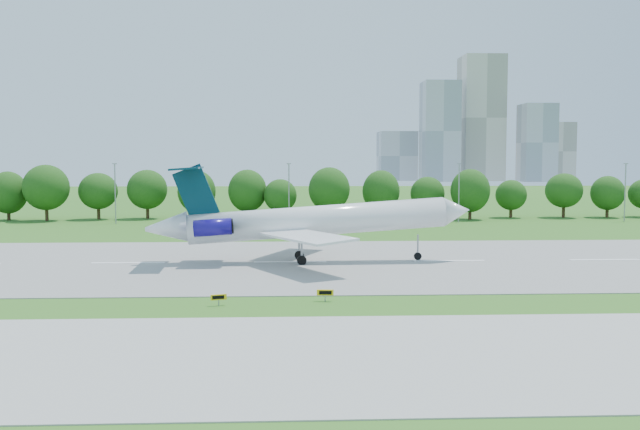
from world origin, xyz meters
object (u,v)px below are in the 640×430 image
Objects in this scene: taxi_sign_left at (219,297)px; service_vehicle_b at (305,222)px; service_vehicle_a at (272,218)px; airliner at (301,221)px.

service_vehicle_b is (9.43, 77.94, -0.15)m from taxi_sign_left.
service_vehicle_a is 11.35m from service_vehicle_b.
airliner is 51.91m from service_vehicle_b.
service_vehicle_b is (1.69, 51.67, -4.67)m from airliner.
airliner is 27.75m from taxi_sign_left.
service_vehicle_a is at bearing 25.32° from service_vehicle_b.
service_vehicle_b is at bearing 65.85° from taxi_sign_left.
airliner is 29.24× the size of taxi_sign_left.
service_vehicle_a is (2.84, 87.18, -0.04)m from taxi_sign_left.
service_vehicle_b is at bearing 85.29° from airliner.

